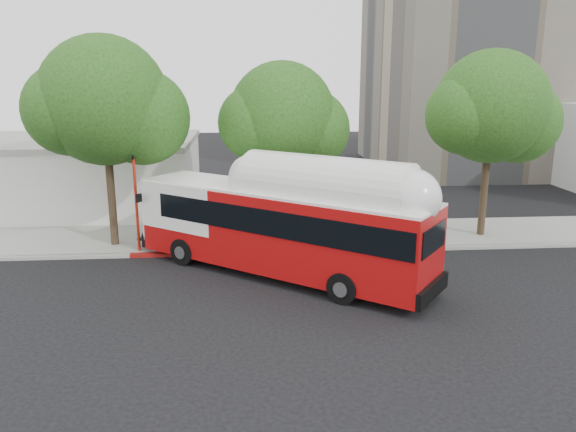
{
  "coord_description": "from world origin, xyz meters",
  "views": [
    {
      "loc": [
        -2.8,
        -20.56,
        7.95
      ],
      "look_at": [
        -0.96,
        3.0,
        1.99
      ],
      "focal_mm": 35.0,
      "sensor_mm": 36.0,
      "label": 1
    }
  ],
  "objects": [
    {
      "name": "ground",
      "position": [
        0.0,
        0.0,
        0.0
      ],
      "size": [
        120.0,
        120.0,
        0.0
      ],
      "primitive_type": "plane",
      "color": "black",
      "rests_on": "ground"
    },
    {
      "name": "sidewalk",
      "position": [
        0.0,
        6.5,
        0.07
      ],
      "size": [
        60.0,
        5.0,
        0.15
      ],
      "primitive_type": "cube",
      "color": "gray",
      "rests_on": "ground"
    },
    {
      "name": "curb_strip",
      "position": [
        0.0,
        3.9,
        0.07
      ],
      "size": [
        60.0,
        0.3,
        0.15
      ],
      "primitive_type": "cube",
      "color": "gray",
      "rests_on": "ground"
    },
    {
      "name": "red_curb_segment",
      "position": [
        -3.0,
        3.9,
        0.08
      ],
      "size": [
        10.0,
        0.32,
        0.16
      ],
      "primitive_type": "cube",
      "color": "maroon",
      "rests_on": "ground"
    },
    {
      "name": "street_tree_left",
      "position": [
        -8.53,
        5.56,
        6.6
      ],
      "size": [
        6.67,
        5.8,
        9.74
      ],
      "color": "#2D2116",
      "rests_on": "ground"
    },
    {
      "name": "street_tree_mid",
      "position": [
        -0.59,
        6.06,
        5.91
      ],
      "size": [
        5.75,
        5.0,
        8.62
      ],
      "color": "#2D2116",
      "rests_on": "ground"
    },
    {
      "name": "street_tree_right",
      "position": [
        9.44,
        5.86,
        6.26
      ],
      "size": [
        6.21,
        5.4,
        9.18
      ],
      "color": "#2D2116",
      "rests_on": "ground"
    },
    {
      "name": "low_commercial_bldg",
      "position": [
        -14.0,
        14.0,
        2.15
      ],
      "size": [
        16.2,
        10.2,
        4.25
      ],
      "color": "silver",
      "rests_on": "ground"
    },
    {
      "name": "transit_bus",
      "position": [
        -1.39,
        1.1,
        1.89
      ],
      "size": [
        12.28,
        10.24,
        4.05
      ],
      "rotation": [
        0.0,
        0.0,
        -0.66
      ],
      "color": "#A30B0C",
      "rests_on": "ground"
    },
    {
      "name": "signal_pole",
      "position": [
        -7.67,
        4.39,
        2.37
      ],
      "size": [
        0.13,
        0.44,
        4.62
      ],
      "color": "red",
      "rests_on": "ground"
    }
  ]
}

